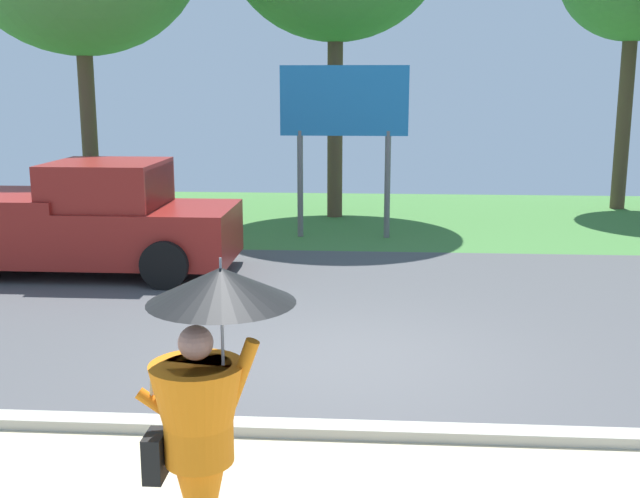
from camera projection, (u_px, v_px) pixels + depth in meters
ground_plane at (356, 296)px, 12.02m from camera, size 40.00×22.00×0.20m
monk_pedestrian at (204, 422)px, 4.94m from camera, size 1.03×0.91×2.13m
pickup_truck at (82, 221)px, 13.23m from camera, size 5.20×2.28×1.88m
roadside_billboard at (344, 113)px, 15.88m from camera, size 2.60×0.12×3.50m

